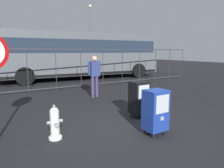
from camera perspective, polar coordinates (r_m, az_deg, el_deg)
The scene contains 9 objects.
ground_plane at distance 5.03m, azimuth 4.32°, elevation -12.37°, with size 60.00×60.00×0.00m, color black.
fire_hydrant at distance 4.51m, azimuth -15.87°, elevation -10.59°, with size 0.33×0.32×0.75m.
newspaper_box_primary at distance 5.74m, azimuth 7.66°, elevation -3.75°, with size 0.48×0.42×1.02m.
newspaper_box_secondary at distance 4.59m, azimuth 12.19°, elevation -7.20°, with size 0.48×0.42×1.02m.
pedestrian at distance 8.14m, azimuth -4.96°, elevation 2.84°, with size 0.55×0.22×1.67m.
fence_barrier at distance 10.07m, azimuth -15.55°, elevation 4.18°, with size 18.03×0.04×2.00m.
bus_near at distance 13.76m, azimuth -8.43°, elevation 8.58°, with size 10.68×3.49×3.00m.
bus_far at distance 16.64m, azimuth -18.34°, elevation 8.32°, with size 10.73×3.78×3.00m.
street_light_near_right at distance 21.39m, azimuth -6.09°, elevation 14.40°, with size 0.32×0.32×6.45m.
Camera 1 is at (-2.75, -3.78, 1.86)m, focal length 32.34 mm.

